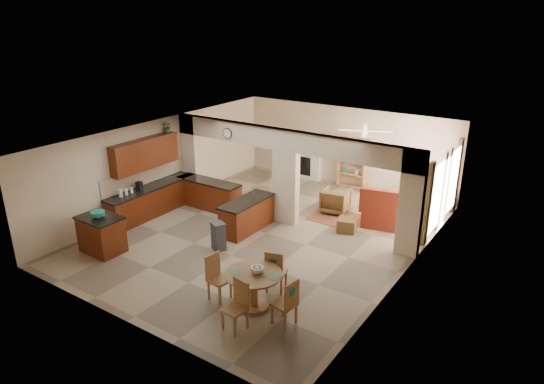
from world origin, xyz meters
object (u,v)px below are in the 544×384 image
Objects in this scene: kitchen_island at (102,234)px; sofa at (423,206)px; dining_table at (254,285)px; armchair at (335,200)px.

sofa is (6.24, 6.89, -0.13)m from kitchen_island.
kitchen_island is at bearing 143.99° from sofa.
armchair is at bearing 99.56° from dining_table.
sofa is 2.98× the size of armchair.
armchair is (-2.41, -1.12, 0.02)m from sofa.
dining_table is at bearing 91.23° from armchair.
kitchen_island is 0.94× the size of dining_table.
armchair is at bearing 57.35° from kitchen_island.
dining_table reaches higher than armchair.
kitchen_island is 0.46× the size of sofa.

